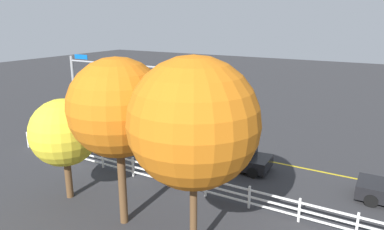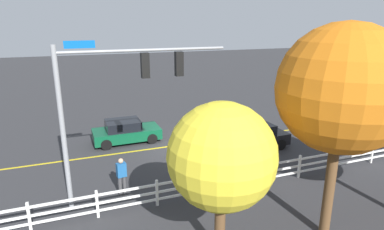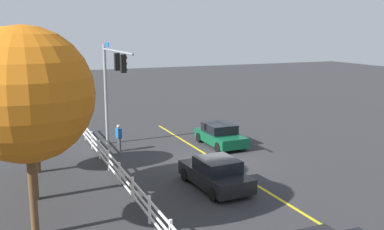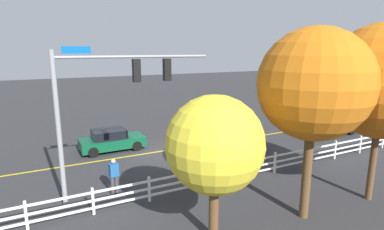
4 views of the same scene
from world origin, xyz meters
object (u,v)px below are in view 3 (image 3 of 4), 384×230
at_px(car_1, 216,174).
at_px(car_0, 220,135).
at_px(tree_1, 26,95).
at_px(tree_2, 33,109).
at_px(tree_0, 27,82).
at_px(pedestrian, 119,137).

bearing_deg(car_1, car_0, -31.39).
xyz_separation_m(car_1, tree_1, (-1.85, 8.29, 4.54)).
bearing_deg(car_0, tree_2, -85.41).
bearing_deg(tree_1, car_0, -54.10).
bearing_deg(tree_0, car_0, -67.07).
xyz_separation_m(pedestrian, tree_1, (-9.97, 5.62, 4.32)).
relative_size(tree_0, tree_1, 0.96).
bearing_deg(tree_1, tree_2, -4.77).
height_order(car_1, tree_1, tree_1).
xyz_separation_m(car_0, car_1, (-6.85, 3.73, 0.01)).
xyz_separation_m(pedestrian, tree_0, (-6.25, 5.38, 4.34)).
distance_m(tree_0, tree_2, 4.36).
xyz_separation_m(car_1, pedestrian, (8.12, 2.67, 0.22)).
relative_size(car_0, pedestrian, 2.43).
relative_size(car_0, tree_1, 0.54).
bearing_deg(pedestrian, car_1, 98.34).
bearing_deg(car_1, tree_2, 50.00).
distance_m(car_1, tree_0, 9.44).
relative_size(car_0, tree_2, 0.80).
height_order(tree_1, tree_2, tree_1).
bearing_deg(tree_2, tree_0, 174.18).
height_order(car_0, tree_1, tree_1).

